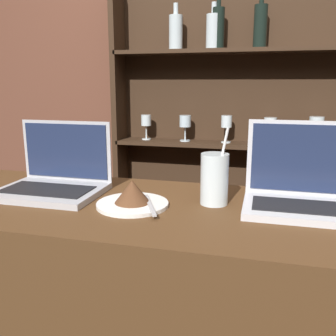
# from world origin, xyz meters

# --- Properties ---
(back_wall) EXTENTS (7.00, 0.06, 2.70)m
(back_wall) POSITION_xyz_m (0.00, 1.45, 1.35)
(back_wall) COLOR brown
(back_wall) RESTS_ON ground_plane
(back_shelf) EXTENTS (1.46, 0.18, 1.92)m
(back_shelf) POSITION_xyz_m (0.05, 1.37, 1.01)
(back_shelf) COLOR #332114
(back_shelf) RESTS_ON ground_plane
(laptop_near) EXTENTS (0.30, 0.23, 0.21)m
(laptop_near) POSITION_xyz_m (-0.46, 0.31, 1.10)
(laptop_near) COLOR #ADADB2
(laptop_near) RESTS_ON bar_counter
(laptop_far) EXTENTS (0.32, 0.21, 0.23)m
(laptop_far) POSITION_xyz_m (0.26, 0.34, 1.11)
(laptop_far) COLOR silver
(laptop_far) RESTS_ON bar_counter
(cake_plate) EXTENTS (0.19, 0.19, 0.07)m
(cake_plate) POSITION_xyz_m (-0.19, 0.24, 1.08)
(cake_plate) COLOR white
(cake_plate) RESTS_ON bar_counter
(water_glass) EXTENTS (0.08, 0.08, 0.21)m
(water_glass) POSITION_xyz_m (0.02, 0.32, 1.13)
(water_glass) COLOR silver
(water_glass) RESTS_ON bar_counter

